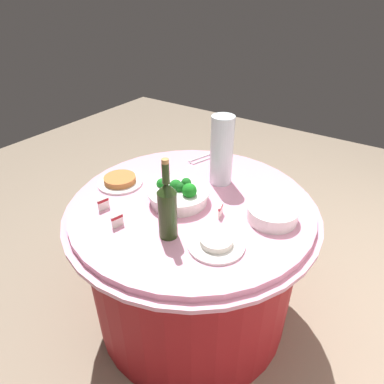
{
  "coord_description": "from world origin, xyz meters",
  "views": [
    {
      "loc": [
        1.06,
        0.72,
        1.59
      ],
      "look_at": [
        0.0,
        0.0,
        0.79
      ],
      "focal_mm": 31.5,
      "sensor_mm": 36.0,
      "label": 1
    }
  ],
  "objects_px": {
    "plate_stack": "(272,214)",
    "label_placard_rear": "(103,203)",
    "wine_bottle": "(167,209)",
    "food_plate_peanuts": "(120,181)",
    "label_placard_mid": "(117,220)",
    "decorative_fruit_vase": "(222,155)",
    "label_placard_front": "(221,210)",
    "food_plate_rice": "(216,243)",
    "broccoli_bowl": "(179,194)",
    "serving_tongs": "(201,159)"
  },
  "relations": [
    {
      "from": "wine_bottle",
      "to": "decorative_fruit_vase",
      "type": "relative_size",
      "value": 0.99
    },
    {
      "from": "serving_tongs",
      "to": "food_plate_peanuts",
      "type": "distance_m",
      "value": 0.48
    },
    {
      "from": "decorative_fruit_vase",
      "to": "food_plate_peanuts",
      "type": "height_order",
      "value": "decorative_fruit_vase"
    },
    {
      "from": "plate_stack",
      "to": "food_plate_peanuts",
      "type": "bearing_deg",
      "value": -78.81
    },
    {
      "from": "wine_bottle",
      "to": "label_placard_mid",
      "type": "height_order",
      "value": "wine_bottle"
    },
    {
      "from": "plate_stack",
      "to": "label_placard_rear",
      "type": "relative_size",
      "value": 3.82
    },
    {
      "from": "plate_stack",
      "to": "label_placard_front",
      "type": "bearing_deg",
      "value": -62.77
    },
    {
      "from": "serving_tongs",
      "to": "food_plate_rice",
      "type": "distance_m",
      "value": 0.72
    },
    {
      "from": "food_plate_rice",
      "to": "label_placard_mid",
      "type": "relative_size",
      "value": 4.0
    },
    {
      "from": "food_plate_rice",
      "to": "label_placard_rear",
      "type": "xyz_separation_m",
      "value": [
        0.07,
        -0.53,
        0.02
      ]
    },
    {
      "from": "decorative_fruit_vase",
      "to": "food_plate_peanuts",
      "type": "bearing_deg",
      "value": -53.08
    },
    {
      "from": "decorative_fruit_vase",
      "to": "label_placard_mid",
      "type": "distance_m",
      "value": 0.59
    },
    {
      "from": "broccoli_bowl",
      "to": "serving_tongs",
      "type": "bearing_deg",
      "value": -160.58
    },
    {
      "from": "decorative_fruit_vase",
      "to": "label_placard_front",
      "type": "bearing_deg",
      "value": 30.25
    },
    {
      "from": "broccoli_bowl",
      "to": "plate_stack",
      "type": "xyz_separation_m",
      "value": [
        -0.11,
        0.4,
        -0.01
      ]
    },
    {
      "from": "label_placard_mid",
      "to": "decorative_fruit_vase",
      "type": "bearing_deg",
      "value": 163.57
    },
    {
      "from": "food_plate_rice",
      "to": "label_placard_front",
      "type": "relative_size",
      "value": 4.0
    },
    {
      "from": "food_plate_peanuts",
      "to": "label_placard_mid",
      "type": "xyz_separation_m",
      "value": [
        0.25,
        0.23,
        0.01
      ]
    },
    {
      "from": "decorative_fruit_vase",
      "to": "broccoli_bowl",
      "type": "bearing_deg",
      "value": -13.89
    },
    {
      "from": "decorative_fruit_vase",
      "to": "plate_stack",
      "type": "bearing_deg",
      "value": 65.71
    },
    {
      "from": "plate_stack",
      "to": "decorative_fruit_vase",
      "type": "relative_size",
      "value": 0.62
    },
    {
      "from": "label_placard_rear",
      "to": "wine_bottle",
      "type": "bearing_deg",
      "value": 92.86
    },
    {
      "from": "broccoli_bowl",
      "to": "food_plate_peanuts",
      "type": "distance_m",
      "value": 0.34
    },
    {
      "from": "food_plate_peanuts",
      "to": "food_plate_rice",
      "type": "distance_m",
      "value": 0.64
    },
    {
      "from": "broccoli_bowl",
      "to": "plate_stack",
      "type": "distance_m",
      "value": 0.42
    },
    {
      "from": "serving_tongs",
      "to": "label_placard_rear",
      "type": "xyz_separation_m",
      "value": [
        0.65,
        -0.09,
        0.03
      ]
    },
    {
      "from": "broccoli_bowl",
      "to": "decorative_fruit_vase",
      "type": "distance_m",
      "value": 0.29
    },
    {
      "from": "decorative_fruit_vase",
      "to": "label_placard_front",
      "type": "distance_m",
      "value": 0.31
    },
    {
      "from": "serving_tongs",
      "to": "decorative_fruit_vase",
      "type": "bearing_deg",
      "value": 55.0
    },
    {
      "from": "plate_stack",
      "to": "food_plate_rice",
      "type": "height_order",
      "value": "plate_stack"
    },
    {
      "from": "wine_bottle",
      "to": "food_plate_rice",
      "type": "xyz_separation_m",
      "value": [
        -0.05,
        0.19,
        -0.12
      ]
    },
    {
      "from": "label_placard_front",
      "to": "label_placard_rear",
      "type": "distance_m",
      "value": 0.51
    },
    {
      "from": "broccoli_bowl",
      "to": "food_plate_rice",
      "type": "relative_size",
      "value": 1.27
    },
    {
      "from": "decorative_fruit_vase",
      "to": "label_placard_mid",
      "type": "bearing_deg",
      "value": -16.43
    },
    {
      "from": "plate_stack",
      "to": "label_placard_mid",
      "type": "xyz_separation_m",
      "value": [
        0.4,
        -0.5,
        0.0
      ]
    },
    {
      "from": "wine_bottle",
      "to": "serving_tongs",
      "type": "relative_size",
      "value": 2.03
    },
    {
      "from": "label_placard_mid",
      "to": "label_placard_rear",
      "type": "distance_m",
      "value": 0.15
    },
    {
      "from": "wine_bottle",
      "to": "label_placard_mid",
      "type": "xyz_separation_m",
      "value": [
        0.07,
        -0.21,
        -0.1
      ]
    },
    {
      "from": "serving_tongs",
      "to": "label_placard_front",
      "type": "xyz_separation_m",
      "value": [
        0.4,
        0.36,
        0.03
      ]
    },
    {
      "from": "plate_stack",
      "to": "label_placard_rear",
      "type": "xyz_separation_m",
      "value": [
        0.34,
        -0.64,
        0.0
      ]
    },
    {
      "from": "label_placard_mid",
      "to": "plate_stack",
      "type": "bearing_deg",
      "value": 128.47
    },
    {
      "from": "plate_stack",
      "to": "food_plate_peanuts",
      "type": "height_order",
      "value": "plate_stack"
    },
    {
      "from": "food_plate_peanuts",
      "to": "food_plate_rice",
      "type": "relative_size",
      "value": 1.0
    },
    {
      "from": "food_plate_peanuts",
      "to": "label_placard_mid",
      "type": "distance_m",
      "value": 0.35
    },
    {
      "from": "broccoli_bowl",
      "to": "food_plate_rice",
      "type": "bearing_deg",
      "value": 60.9
    },
    {
      "from": "plate_stack",
      "to": "wine_bottle",
      "type": "bearing_deg",
      "value": -42.02
    },
    {
      "from": "wine_bottle",
      "to": "food_plate_rice",
      "type": "distance_m",
      "value": 0.23
    },
    {
      "from": "plate_stack",
      "to": "serving_tongs",
      "type": "distance_m",
      "value": 0.63
    },
    {
      "from": "decorative_fruit_vase",
      "to": "food_plate_rice",
      "type": "height_order",
      "value": "decorative_fruit_vase"
    },
    {
      "from": "decorative_fruit_vase",
      "to": "label_placard_rear",
      "type": "height_order",
      "value": "decorative_fruit_vase"
    }
  ]
}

